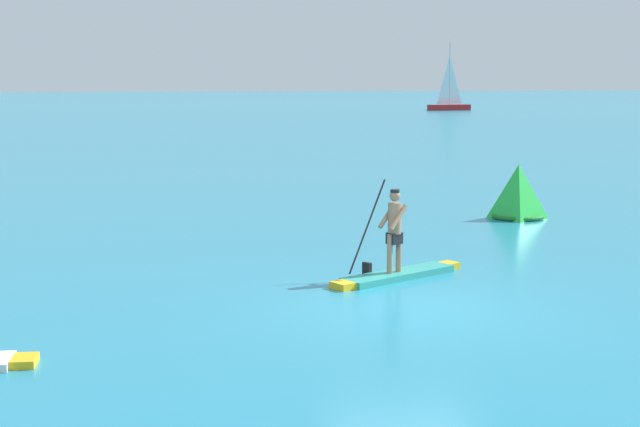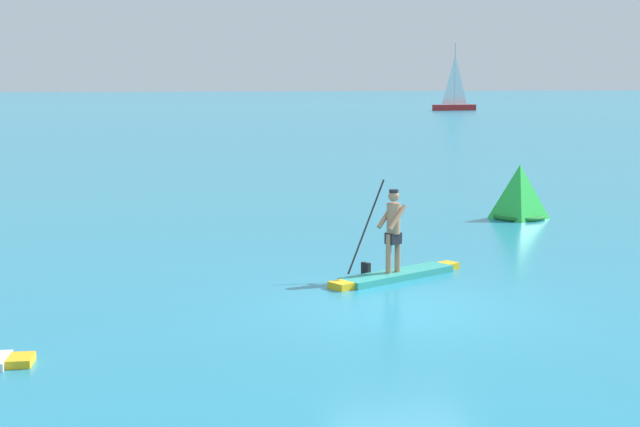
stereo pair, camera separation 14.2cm
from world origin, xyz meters
TOP-DOWN VIEW (x-y plane):
  - ground at (0.00, 0.00)m, footprint 440.00×440.00m
  - paddleboarder_mid_center at (0.44, 2.27)m, footprint 2.99×1.90m
  - race_marker_buoy at (5.85, 9.17)m, footprint 1.51×1.51m
  - sailboat_right_horizon at (30.44, 87.33)m, footprint 5.00×1.78m

SIDE VIEW (x-z plane):
  - ground at x=0.00m, z-range 0.00..0.00m
  - paddleboarder_mid_center at x=0.44m, z-range -0.60..1.31m
  - race_marker_buoy at x=5.85m, z-range -0.07..1.42m
  - sailboat_right_horizon at x=30.44m, z-range -2.75..4.81m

